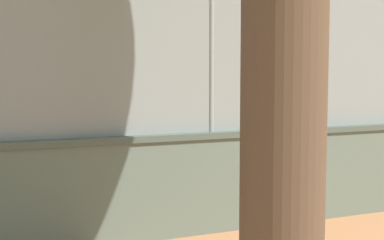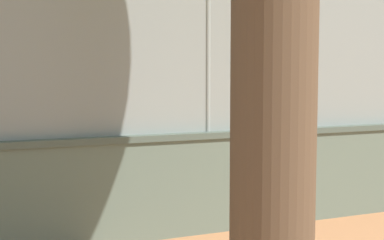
{
  "view_description": "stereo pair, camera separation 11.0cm",
  "coord_description": "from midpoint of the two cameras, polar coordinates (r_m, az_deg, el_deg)",
  "views": [
    {
      "loc": [
        4.37,
        17.5,
        2.1
      ],
      "look_at": [
        -0.64,
        6.45,
        1.04
      ],
      "focal_mm": 51.37,
      "sensor_mm": 36.0,
      "label": 1
    },
    {
      "loc": [
        4.27,
        17.54,
        2.1
      ],
      "look_at": [
        -0.64,
        6.45,
        1.04
      ],
      "focal_mm": 51.37,
      "sensor_mm": 36.0,
      "label": 2
    }
  ],
  "objects": [
    {
      "name": "fence_panel_on_wall",
      "position": [
        8.0,
        12.48,
        6.77
      ],
      "size": [
        29.93,
        0.63,
        2.08
      ],
      "color": "gray",
      "rests_on": "perimeter_wall"
    },
    {
      "name": "sports_ball",
      "position": [
        14.67,
        -0.97,
        -2.78
      ],
      "size": [
        0.23,
        0.23,
        0.23
      ],
      "primitive_type": "sphere",
      "color": "#3399D8",
      "rests_on": "ground_plane"
    },
    {
      "name": "player_baseline_waiting",
      "position": [
        12.04,
        5.16,
        -0.77
      ],
      "size": [
        0.7,
        1.22,
        1.52
      ],
      "color": "black",
      "rests_on": "ground_plane"
    },
    {
      "name": "ground_plane",
      "position": [
        18.17,
        -10.48,
        -1.72
      ],
      "size": [
        260.0,
        260.0,
        0.0
      ],
      "primitive_type": "plane",
      "color": "#B27247"
    },
    {
      "name": "player_foreground_swinging",
      "position": [
        15.83,
        0.7,
        0.47
      ],
      "size": [
        0.94,
        0.92,
        1.46
      ],
      "color": "black",
      "rests_on": "ground_plane"
    },
    {
      "name": "perimeter_wall",
      "position": [
        8.12,
        12.25,
        -5.26
      ],
      "size": [
        30.48,
        0.95,
        1.32
      ],
      "color": "slate",
      "rests_on": "ground_plane"
    },
    {
      "name": "courtside_bench",
      "position": [
        11.31,
        16.99,
        -3.54
      ],
      "size": [
        1.61,
        0.41,
        0.87
      ],
      "color": "brown",
      "rests_on": "ground_plane"
    },
    {
      "name": "player_near_wall_returning",
      "position": [
        18.42,
        -16.69,
        1.44
      ],
      "size": [
        1.3,
        0.8,
        1.72
      ],
      "color": "black",
      "rests_on": "ground_plane"
    }
  ]
}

